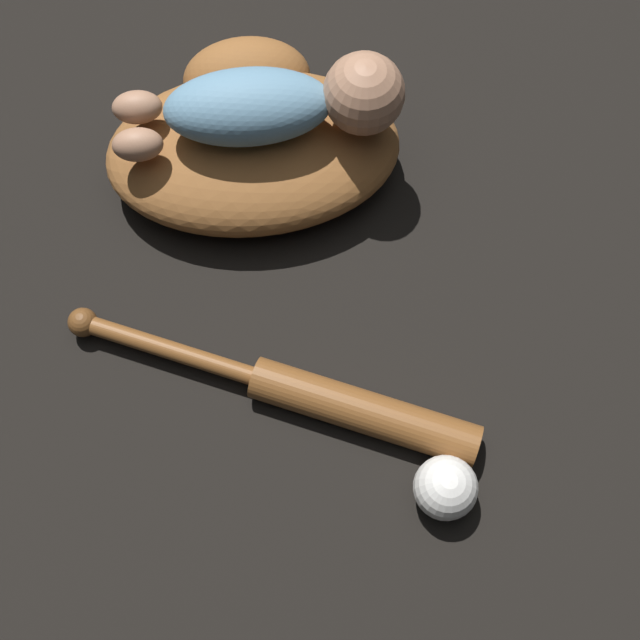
% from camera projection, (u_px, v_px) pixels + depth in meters
% --- Properties ---
extents(ground_plane, '(6.00, 6.00, 0.00)m').
position_uv_depth(ground_plane, '(281.00, 159.00, 1.20)').
color(ground_plane, black).
extents(baseball_glove, '(0.38, 0.30, 0.10)m').
position_uv_depth(baseball_glove, '(252.00, 139.00, 1.15)').
color(baseball_glove, '#935B2D').
rests_on(baseball_glove, ground).
extents(baby_figure, '(0.35, 0.10, 0.10)m').
position_uv_depth(baby_figure, '(280.00, 104.00, 1.06)').
color(baby_figure, '#6693B2').
rests_on(baby_figure, baseball_glove).
extents(baseball_bat, '(0.48, 0.24, 0.05)m').
position_uv_depth(baseball_bat, '(321.00, 398.00, 1.04)').
color(baseball_bat, brown).
rests_on(baseball_bat, ground).
extents(baseball, '(0.07, 0.07, 0.07)m').
position_uv_depth(baseball, '(446.00, 488.00, 0.99)').
color(baseball, white).
rests_on(baseball, ground).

